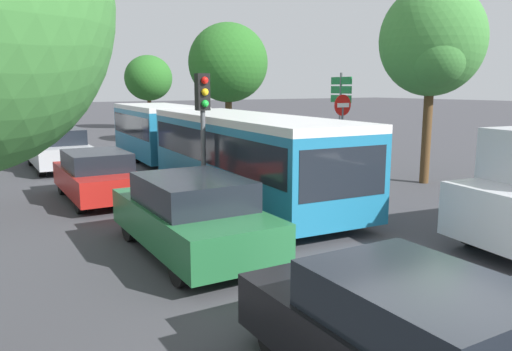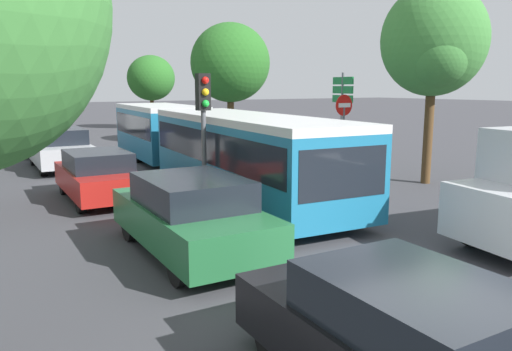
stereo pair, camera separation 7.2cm
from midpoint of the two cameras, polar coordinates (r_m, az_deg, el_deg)
ground_plane at (r=7.27m, az=21.46°, el=-15.71°), size 200.00×200.00×0.00m
articulated_bus at (r=16.63m, az=-6.08°, el=4.07°), size 3.68×15.81×2.33m
city_bus_rear at (r=38.88m, az=-26.64°, el=6.59°), size 2.63×11.25×2.42m
queued_car_black at (r=5.21m, az=17.31°, el=-17.76°), size 1.77×3.93×1.35m
queued_car_green at (r=9.31m, az=-7.24°, el=-4.49°), size 1.93×4.28×1.47m
queued_car_red at (r=14.27m, az=-17.48°, el=0.01°), size 1.79×3.97×1.36m
queued_car_silver at (r=20.24m, az=-21.43°, el=2.89°), size 2.01×4.47×1.53m
queued_car_navy at (r=25.16m, az=-23.31°, el=3.95°), size 1.89×4.21×1.44m
traffic_light at (r=12.51m, az=-5.85°, el=7.41°), size 0.33×0.37×3.40m
no_entry_sign at (r=17.03m, az=10.09°, el=5.92°), size 0.70×0.08×2.82m
direction_sign_post at (r=19.50m, az=9.95°, el=8.47°), size 0.30×1.39×3.60m
tree_right_near at (r=16.74m, az=19.83°, el=14.04°), size 3.23×3.23×6.21m
tree_right_mid at (r=27.06m, az=-2.80°, el=12.50°), size 4.18×4.18×6.38m
tree_right_far at (r=37.82m, az=-11.78°, el=10.72°), size 3.45×3.45×5.33m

